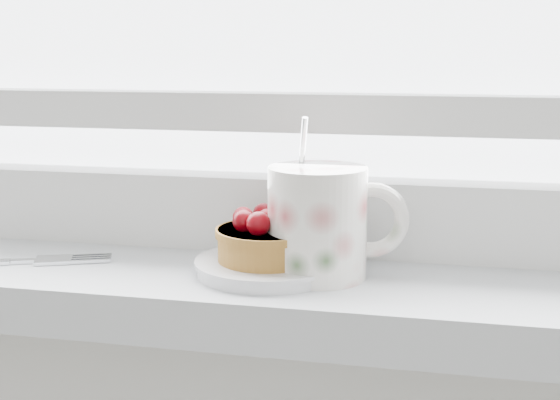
# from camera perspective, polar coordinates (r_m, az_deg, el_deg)

# --- Properties ---
(saucer) EXTENTS (0.12, 0.12, 0.01)m
(saucer) POSITION_cam_1_polar(r_m,az_deg,el_deg) (0.66, -0.91, -4.90)
(saucer) COLOR silver
(saucer) RESTS_ON windowsill
(raspberry_tart) EXTENTS (0.09, 0.09, 0.05)m
(raspberry_tart) POSITION_cam_1_polar(r_m,az_deg,el_deg) (0.66, -0.92, -2.77)
(raspberry_tart) COLOR brown
(raspberry_tart) RESTS_ON saucer
(floral_mug) EXTENTS (0.13, 0.10, 0.13)m
(floral_mug) POSITION_cam_1_polar(r_m,az_deg,el_deg) (0.64, 3.03, -1.47)
(floral_mug) COLOR white
(floral_mug) RESTS_ON windowsill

